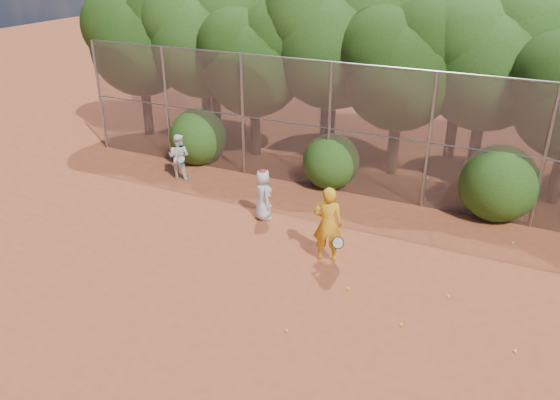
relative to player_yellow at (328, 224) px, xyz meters
The scene contains 23 objects.
ground 2.28m from the player_yellow, 104.50° to the right, with size 80.00×80.00×0.00m, color brown.
fence_back 4.20m from the player_yellow, 98.99° to the left, with size 20.05×0.09×4.03m.
tree_0 12.02m from the player_yellow, 148.74° to the left, with size 4.38×3.81×6.00m.
tree_1 10.42m from the player_yellow, 138.71° to the left, with size 4.64×4.03×6.35m.
tree_2 8.10m from the player_yellow, 130.35° to the left, with size 3.99×3.47×5.47m.
tree_3 8.04m from the player_yellow, 109.70° to the left, with size 4.89×4.26×6.70m.
tree_4 6.84m from the player_yellow, 89.65° to the left, with size 4.19×3.64×5.73m.
tree_5 8.10m from the player_yellow, 70.16° to the left, with size 4.51×3.92×6.17m.
tree_9 12.69m from the player_yellow, 133.69° to the left, with size 4.83×4.20×6.62m.
tree_10 10.35m from the player_yellow, 110.86° to the left, with size 5.15×4.48×7.06m.
tree_11 9.34m from the player_yellow, 79.88° to the left, with size 4.64×4.03×6.35m.
bush_0 7.81m from the player_yellow, 146.53° to the left, with size 2.00×2.00×2.00m, color #204411.
bush_1 4.57m from the player_yellow, 109.38° to the left, with size 1.80×1.80×1.80m, color #204411.
bush_2 5.54m from the player_yellow, 51.02° to the left, with size 2.20×2.20×2.20m, color #204411.
player_yellow is the anchor object (origin of this frame).
player_teen 2.76m from the player_yellow, 151.60° to the left, with size 0.85×0.83×1.50m.
player_white 6.84m from the player_yellow, 156.30° to the left, with size 0.88×0.78×1.51m.
ball_0 3.08m from the player_yellow, 37.63° to the right, with size 0.07×0.07×0.07m, color #CCF02B.
ball_1 3.19m from the player_yellow, ahead, with size 0.07×0.07×0.07m, color #CCF02B.
ball_2 3.12m from the player_yellow, 84.65° to the right, with size 0.07×0.07×0.07m, color #CCF02B.
ball_3 4.88m from the player_yellow, 20.07° to the right, with size 0.07×0.07×0.07m, color #CCF02B.
ball_4 1.68m from the player_yellow, 48.42° to the right, with size 0.07×0.07×0.07m, color #CCF02B.
ball_5 5.06m from the player_yellow, 33.88° to the left, with size 0.07×0.07×0.07m, color #CCF02B.
Camera 1 is at (4.44, -9.00, 7.17)m, focal length 35.00 mm.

